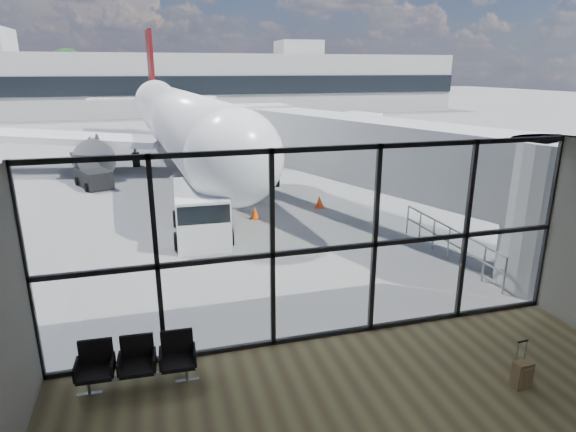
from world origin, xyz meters
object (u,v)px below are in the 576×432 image
seating_row (138,359)px  belt_loader (93,176)px  service_van (201,212)px  suitcase (522,374)px  airliner (175,118)px

seating_row → belt_loader: belt_loader is taller
service_van → belt_loader: 10.78m
service_van → belt_loader: size_ratio=1.15×
seating_row → suitcase: (7.26, -2.15, -0.26)m
suitcase → service_van: (-5.15, 10.78, 0.64)m
seating_row → service_van: (2.11, 8.63, 0.38)m
seating_row → airliner: bearing=87.4°
seating_row → suitcase: size_ratio=2.33×
seating_row → belt_loader: size_ratio=0.61×
seating_row → service_van: size_ratio=0.53×
airliner → service_van: size_ratio=8.68×
seating_row → service_van: service_van is taller
seating_row → suitcase: bearing=-14.1°
belt_loader → airliner: bearing=30.5°
airliner → service_van: airliner is taller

